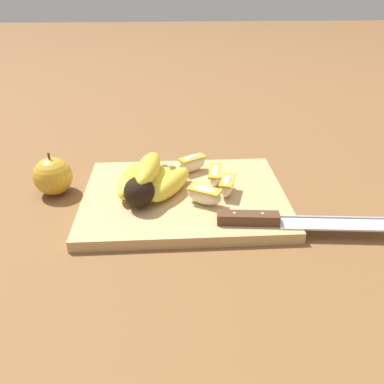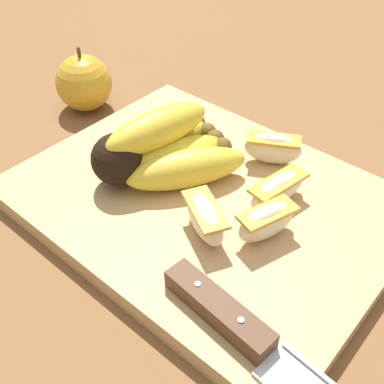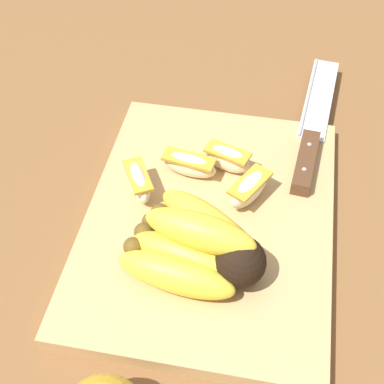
{
  "view_description": "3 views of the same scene",
  "coord_description": "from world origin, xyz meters",
  "views": [
    {
      "loc": [
        0.03,
        0.62,
        0.37
      ],
      "look_at": [
        -0.0,
        0.02,
        0.03
      ],
      "focal_mm": 36.19,
      "sensor_mm": 36.0,
      "label": 1
    },
    {
      "loc": [
        -0.21,
        0.28,
        0.33
      ],
      "look_at": [
        0.01,
        0.02,
        0.04
      ],
      "focal_mm": 44.37,
      "sensor_mm": 36.0,
      "label": 2
    },
    {
      "loc": [
        0.41,
        0.05,
        0.51
      ],
      "look_at": [
        -0.01,
        -0.02,
        0.03
      ],
      "focal_mm": 51.79,
      "sensor_mm": 36.0,
      "label": 3
    }
  ],
  "objects": [
    {
      "name": "apple_wedge_near",
      "position": [
        -0.07,
        0.01,
        0.04
      ],
      "size": [
        0.04,
        0.06,
        0.03
      ],
      "color": "#F4E5C1",
      "rests_on": "cutting_board"
    },
    {
      "name": "banana_bunch",
      "position": [
        0.07,
        -0.0,
        0.05
      ],
      "size": [
        0.15,
        0.15,
        0.07
      ],
      "color": "black",
      "rests_on": "cutting_board"
    },
    {
      "name": "apple_wedge_far",
      "position": [
        -0.05,
        -0.04,
        0.04
      ],
      "size": [
        0.03,
        0.07,
        0.03
      ],
      "color": "#F4E5C1",
      "rests_on": "cutting_board"
    },
    {
      "name": "cutting_board",
      "position": [
        0.01,
        -0.0,
        0.01
      ],
      "size": [
        0.37,
        0.28,
        0.02
      ],
      "primitive_type": "cube",
      "color": "tan",
      "rests_on": "ground_plane"
    },
    {
      "name": "whole_apple",
      "position": [
        0.26,
        -0.05,
        0.04
      ],
      "size": [
        0.07,
        0.07,
        0.08
      ],
      "color": "gold",
      "rests_on": "ground_plane"
    },
    {
      "name": "apple_wedge_extra",
      "position": [
        -0.02,
        0.04,
        0.04
      ],
      "size": [
        0.07,
        0.05,
        0.03
      ],
      "color": "#F4E5C1",
      "rests_on": "cutting_board"
    },
    {
      "name": "chefs_knife",
      "position": [
        -0.14,
        0.11,
        0.03
      ],
      "size": [
        0.28,
        0.06,
        0.02
      ],
      "color": "silver",
      "rests_on": "cutting_board"
    },
    {
      "name": "apple_wedge_middle",
      "position": [
        -0.01,
        -0.09,
        0.04
      ],
      "size": [
        0.06,
        0.05,
        0.04
      ],
      "color": "#F4E5C1",
      "rests_on": "cutting_board"
    },
    {
      "name": "ground_plane",
      "position": [
        0.0,
        0.0,
        0.0
      ],
      "size": [
        6.0,
        6.0,
        0.0
      ],
      "primitive_type": "plane",
      "color": "brown"
    }
  ]
}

